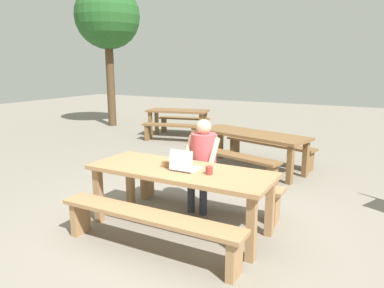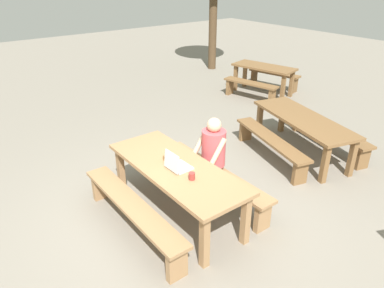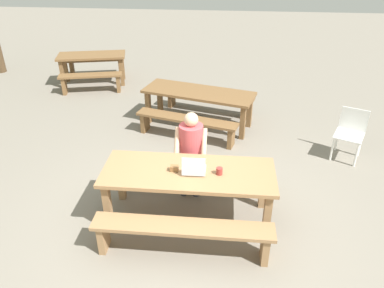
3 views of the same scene
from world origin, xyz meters
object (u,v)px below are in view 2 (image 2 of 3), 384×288
(coffee_mug, at_px, (192,176))
(person_seated, at_px, (212,152))
(picnic_table_rear, at_px, (303,123))
(picnic_table_front, at_px, (176,172))
(laptop, at_px, (177,165))
(small_pouch, at_px, (167,158))
(picnic_table_mid, at_px, (264,71))

(coffee_mug, relative_size, person_seated, 0.07)
(picnic_table_rear, bearing_deg, picnic_table_front, -72.39)
(laptop, relative_size, picnic_table_rear, 0.13)
(laptop, height_order, picnic_table_rear, laptop)
(laptop, height_order, coffee_mug, laptop)
(picnic_table_front, height_order, picnic_table_rear, picnic_table_front)
(coffee_mug, height_order, person_seated, person_seated)
(laptop, distance_m, person_seated, 0.68)
(picnic_table_front, bearing_deg, small_pouch, -176.68)
(laptop, bearing_deg, picnic_table_front, -25.41)
(coffee_mug, xyz_separation_m, picnic_table_mid, (-3.27, 4.87, -0.18))
(picnic_table_rear, bearing_deg, small_pouch, -76.01)
(picnic_table_mid, bearing_deg, picnic_table_front, -71.89)
(laptop, relative_size, person_seated, 0.24)
(picnic_table_front, xyz_separation_m, picnic_table_rear, (-0.09, 2.79, -0.04))
(laptop, bearing_deg, picnic_table_mid, -59.51)
(coffee_mug, bearing_deg, picnic_table_front, 175.25)
(picnic_table_mid, xyz_separation_m, picnic_table_rear, (2.79, -2.04, -0.01))
(coffee_mug, bearing_deg, laptop, -179.75)
(small_pouch, bearing_deg, picnic_table_mid, 119.18)
(person_seated, distance_m, picnic_table_rear, 2.16)
(coffee_mug, xyz_separation_m, person_seated, (-0.42, 0.67, -0.06))
(laptop, relative_size, small_pouch, 2.87)
(coffee_mug, distance_m, person_seated, 0.79)
(picnic_table_mid, distance_m, picnic_table_rear, 3.46)
(small_pouch, height_order, picnic_table_mid, small_pouch)
(coffee_mug, bearing_deg, picnic_table_rear, 99.71)
(person_seated, bearing_deg, picnic_table_mid, 124.20)
(small_pouch, bearing_deg, picnic_table_rear, 88.33)
(picnic_table_front, distance_m, coffee_mug, 0.42)
(picnic_table_front, height_order, picnic_table_mid, picnic_table_front)
(laptop, bearing_deg, small_pouch, -6.12)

